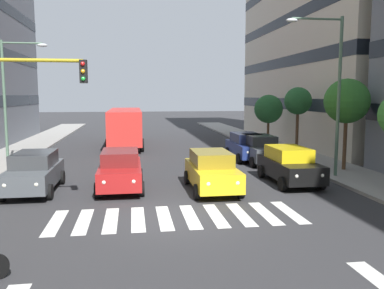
{
  "coord_description": "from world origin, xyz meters",
  "views": [
    {
      "loc": [
        1.49,
        13.31,
        4.18
      ],
      "look_at": [
        -1.48,
        -6.48,
        1.7
      ],
      "focal_mm": 37.48,
      "sensor_mm": 36.0,
      "label": 1
    }
  ],
  "objects_px": {
    "car_3": "(34,172)",
    "car_row2_1": "(260,149)",
    "car_row2_0": "(247,146)",
    "car_1": "(212,171)",
    "bus_behind_traffic": "(125,124)",
    "street_tree_2": "(298,101)",
    "car_2": "(120,169)",
    "street_tree_3": "(269,109)",
    "car_0": "(289,165)",
    "street_tree_1": "(347,101)",
    "street_lamp_right": "(11,90)",
    "street_lamp_left": "(331,81)"
  },
  "relations": [
    {
      "from": "car_3",
      "to": "car_row2_1",
      "type": "xyz_separation_m",
      "value": [
        -11.98,
        -5.75,
        0.0
      ]
    },
    {
      "from": "car_row2_0",
      "to": "car_1",
      "type": "bearing_deg",
      "value": 63.96
    },
    {
      "from": "bus_behind_traffic",
      "to": "street_tree_2",
      "type": "distance_m",
      "value": 13.99
    },
    {
      "from": "car_2",
      "to": "street_tree_3",
      "type": "xyz_separation_m",
      "value": [
        -11.57,
        -13.56,
        2.16
      ]
    },
    {
      "from": "car_0",
      "to": "street_tree_1",
      "type": "height_order",
      "value": "street_tree_1"
    },
    {
      "from": "car_1",
      "to": "car_row2_1",
      "type": "height_order",
      "value": "same"
    },
    {
      "from": "car_3",
      "to": "car_row2_1",
      "type": "distance_m",
      "value": 13.29
    },
    {
      "from": "car_row2_0",
      "to": "street_tree_2",
      "type": "xyz_separation_m",
      "value": [
        -3.76,
        -0.78,
        2.87
      ]
    },
    {
      "from": "street_tree_1",
      "to": "car_1",
      "type": "bearing_deg",
      "value": 21.34
    },
    {
      "from": "car_2",
      "to": "car_row2_1",
      "type": "height_order",
      "value": "same"
    },
    {
      "from": "street_lamp_right",
      "to": "car_1",
      "type": "bearing_deg",
      "value": 144.96
    },
    {
      "from": "car_2",
      "to": "street_lamp_left",
      "type": "distance_m",
      "value": 10.99
    },
    {
      "from": "car_0",
      "to": "car_row2_1",
      "type": "bearing_deg",
      "value": -93.99
    },
    {
      "from": "car_0",
      "to": "street_tree_3",
      "type": "height_order",
      "value": "street_tree_3"
    },
    {
      "from": "bus_behind_traffic",
      "to": "street_lamp_left",
      "type": "height_order",
      "value": "street_lamp_left"
    },
    {
      "from": "car_1",
      "to": "street_lamp_left",
      "type": "distance_m",
      "value": 7.57
    },
    {
      "from": "bus_behind_traffic",
      "to": "street_lamp_right",
      "type": "relative_size",
      "value": 1.48
    },
    {
      "from": "car_2",
      "to": "car_row2_1",
      "type": "xyz_separation_m",
      "value": [
        -8.32,
        -5.74,
        0.0
      ]
    },
    {
      "from": "car_2",
      "to": "car_3",
      "type": "bearing_deg",
      "value": 0.13
    },
    {
      "from": "street_tree_1",
      "to": "street_lamp_right",
      "type": "bearing_deg",
      "value": -12.44
    },
    {
      "from": "street_tree_2",
      "to": "car_1",
      "type": "bearing_deg",
      "value": 48.88
    },
    {
      "from": "street_lamp_right",
      "to": "street_lamp_left",
      "type": "bearing_deg",
      "value": 161.35
    },
    {
      "from": "bus_behind_traffic",
      "to": "car_2",
      "type": "bearing_deg",
      "value": 90.0
    },
    {
      "from": "car_2",
      "to": "street_lamp_right",
      "type": "xyz_separation_m",
      "value": [
        6.17,
        -6.24,
        3.56
      ]
    },
    {
      "from": "street_lamp_right",
      "to": "car_0",
      "type": "bearing_deg",
      "value": 156.21
    },
    {
      "from": "street_tree_3",
      "to": "car_row2_1",
      "type": "bearing_deg",
      "value": 67.41
    },
    {
      "from": "car_1",
      "to": "street_lamp_right",
      "type": "height_order",
      "value": "street_lamp_right"
    },
    {
      "from": "street_lamp_right",
      "to": "street_tree_2",
      "type": "xyz_separation_m",
      "value": [
        -17.81,
        -1.66,
        -0.69
      ]
    },
    {
      "from": "street_lamp_left",
      "to": "street_tree_3",
      "type": "xyz_separation_m",
      "value": [
        -1.35,
        -12.85,
        -1.82
      ]
    },
    {
      "from": "car_0",
      "to": "bus_behind_traffic",
      "type": "bearing_deg",
      "value": -62.78
    },
    {
      "from": "car_row2_0",
      "to": "street_tree_1",
      "type": "distance_m",
      "value": 7.01
    },
    {
      "from": "street_lamp_left",
      "to": "street_tree_3",
      "type": "relative_size",
      "value": 1.92
    },
    {
      "from": "car_1",
      "to": "car_row2_1",
      "type": "xyz_separation_m",
      "value": [
        -4.34,
        -6.62,
        0.0
      ]
    },
    {
      "from": "bus_behind_traffic",
      "to": "street_tree_1",
      "type": "bearing_deg",
      "value": 132.21
    },
    {
      "from": "bus_behind_traffic",
      "to": "car_row2_1",
      "type": "bearing_deg",
      "value": 130.67
    },
    {
      "from": "car_row2_1",
      "to": "street_tree_1",
      "type": "distance_m",
      "value": 5.85
    },
    {
      "from": "car_2",
      "to": "street_tree_2",
      "type": "distance_m",
      "value": 14.35
    },
    {
      "from": "street_lamp_right",
      "to": "street_tree_3",
      "type": "height_order",
      "value": "street_lamp_right"
    },
    {
      "from": "bus_behind_traffic",
      "to": "street_lamp_right",
      "type": "distance_m",
      "value": 11.36
    },
    {
      "from": "car_1",
      "to": "bus_behind_traffic",
      "type": "height_order",
      "value": "bus_behind_traffic"
    },
    {
      "from": "street_tree_1",
      "to": "street_tree_3",
      "type": "height_order",
      "value": "street_tree_1"
    },
    {
      "from": "car_2",
      "to": "street_lamp_left",
      "type": "xyz_separation_m",
      "value": [
        -10.22,
        -0.71,
        3.98
      ]
    },
    {
      "from": "street_tree_3",
      "to": "street_lamp_right",
      "type": "bearing_deg",
      "value": 22.43
    },
    {
      "from": "car_2",
      "to": "car_row2_0",
      "type": "relative_size",
      "value": 1.0
    },
    {
      "from": "car_1",
      "to": "car_2",
      "type": "xyz_separation_m",
      "value": [
        3.98,
        -0.88,
        0.0
      ]
    },
    {
      "from": "street_tree_2",
      "to": "street_lamp_left",
      "type": "bearing_deg",
      "value": 78.82
    },
    {
      "from": "car_0",
      "to": "car_row2_0",
      "type": "bearing_deg",
      "value": -89.71
    },
    {
      "from": "car_row2_1",
      "to": "bus_behind_traffic",
      "type": "relative_size",
      "value": 0.42
    },
    {
      "from": "street_lamp_right",
      "to": "car_3",
      "type": "bearing_deg",
      "value": 111.82
    },
    {
      "from": "car_1",
      "to": "car_3",
      "type": "distance_m",
      "value": 7.7
    }
  ]
}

